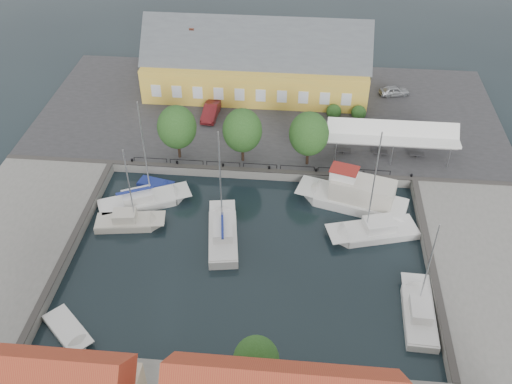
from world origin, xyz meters
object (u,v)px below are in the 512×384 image
at_px(west_boat_b, 129,223).
at_px(warehouse, 252,65).
at_px(launch_sw, 68,331).
at_px(east_boat_a, 374,232).
at_px(tent_canopy, 392,135).
at_px(east_boat_c, 418,314).
at_px(west_boat_a, 142,202).
at_px(launch_nw, 155,185).
at_px(car_silver, 394,91).
at_px(center_sailboat, 223,236).
at_px(car_red, 211,111).
at_px(trawler, 356,197).

bearing_deg(west_boat_b, warehouse, 70.57).
bearing_deg(launch_sw, east_boat_a, 28.74).
bearing_deg(tent_canopy, east_boat_c, -88.37).
xyz_separation_m(warehouse, west_boat_a, (-8.90, -23.56, -4.16)).
height_order(east_boat_a, launch_nw, east_boat_a).
bearing_deg(east_boat_a, car_silver, 80.85).
height_order(car_silver, west_boat_a, west_boat_a).
bearing_deg(east_boat_c, west_boat_a, 155.33).
distance_m(car_silver, center_sailboat, 33.31).
bearing_deg(launch_sw, west_boat_b, 83.48).
bearing_deg(east_boat_c, launch_nw, 149.37).
relative_size(center_sailboat, east_boat_a, 0.98).
height_order(west_boat_b, launch_nw, west_boat_b).
bearing_deg(car_red, east_boat_a, -40.98).
bearing_deg(launch_nw, trawler, -3.47).
distance_m(tent_canopy, west_boat_a, 27.50).
bearing_deg(car_red, tent_canopy, -13.09).
distance_m(tent_canopy, east_boat_a, 12.71).
relative_size(east_boat_c, launch_sw, 1.97).
relative_size(west_boat_a, west_boat_b, 1.30).
relative_size(car_silver, west_boat_a, 0.31).
relative_size(tent_canopy, car_silver, 3.64).
xyz_separation_m(car_red, east_boat_c, (21.48, -27.91, -1.52)).
height_order(car_silver, west_boat_b, west_boat_b).
height_order(west_boat_a, launch_nw, west_boat_a).
relative_size(warehouse, west_boat_b, 3.01).
distance_m(warehouse, center_sailboat, 28.14).
bearing_deg(launch_sw, launch_nw, 82.31).
bearing_deg(east_boat_c, tent_canopy, 91.63).
relative_size(east_boat_a, east_boat_c, 1.22).
distance_m(east_boat_a, west_boat_b, 23.78).
xyz_separation_m(center_sailboat, launch_nw, (-8.29, 7.41, -0.27)).
xyz_separation_m(tent_canopy, east_boat_c, (0.62, -21.70, -3.42)).
relative_size(east_boat_a, west_boat_a, 1.00).
height_order(trawler, west_boat_b, west_boat_b).
xyz_separation_m(warehouse, west_boat_b, (-9.45, -26.79, -4.17)).
bearing_deg(trawler, east_boat_c, -71.80).
relative_size(trawler, east_boat_a, 0.94).
distance_m(car_red, launch_sw, 32.81).
height_order(car_silver, east_boat_c, east_boat_c).
bearing_deg(trawler, launch_sw, -142.63).
xyz_separation_m(trawler, west_boat_b, (-22.11, -5.09, -0.76)).
relative_size(trawler, launch_nw, 2.87).
height_order(car_silver, east_boat_a, east_boat_a).
xyz_separation_m(warehouse, east_boat_c, (17.22, -35.56, -4.17)).
relative_size(tent_canopy, west_boat_b, 1.48).
relative_size(car_silver, car_red, 0.81).
height_order(trawler, east_boat_a, east_boat_a).
relative_size(tent_canopy, east_boat_c, 1.39).
xyz_separation_m(east_boat_a, west_boat_b, (-23.76, -0.91, -0.00)).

